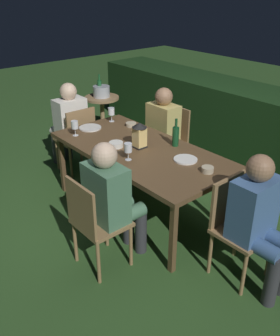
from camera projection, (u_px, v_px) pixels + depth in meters
The scene contains 23 objects.
ground_plane at pixel (140, 210), 4.15m from camera, with size 16.00×16.00×0.00m, color #2D5123.
dining_table at pixel (140, 153), 3.83m from camera, with size 1.96×0.96×0.74m.
chair_head_far at pixel (237, 223), 3.09m from camera, with size 0.40×0.42×0.87m.
person_in_blue at pixel (260, 218), 2.89m from camera, with size 0.48×0.38×1.15m.
chair_side_left_b at pixel (94, 221), 3.12m from camera, with size 0.42×0.40×0.87m.
person_in_green at pixel (113, 197), 3.17m from camera, with size 0.38×0.47×1.15m.
chair_head_near at pixel (77, 137), 4.76m from camera, with size 0.40×0.42×0.87m.
person_in_cream at pixel (68, 122), 4.83m from camera, with size 0.48×0.38×1.15m.
chair_side_right_a at pixel (170, 138), 4.73m from camera, with size 0.42×0.40×0.87m.
person_in_mustard at pixel (159, 130), 4.55m from camera, with size 0.38×0.47×1.15m.
lantern_centerpiece at pixel (139, 134), 3.77m from camera, with size 0.15×0.15×0.27m.
green_bottle_on_table at pixel (176, 136), 3.83m from camera, with size 0.07×0.07×0.29m.
wine_glass_a at pixel (128, 148), 3.52m from camera, with size 0.08×0.08×0.17m.
wine_glass_b at pixel (75, 125), 4.07m from camera, with size 0.08×0.08×0.17m.
wine_glass_c at pixel (111, 112), 4.48m from camera, with size 0.08×0.08×0.17m.
plate_a at pixel (185, 159), 3.56m from camera, with size 0.23×0.23×0.01m, color white.
plate_b at pixel (90, 128), 4.31m from camera, with size 0.25×0.25×0.01m, color silver.
bowl_olives at pixel (208, 169), 3.34m from camera, with size 0.11×0.11×0.05m.
bowl_bread at pixel (116, 144), 3.84m from camera, with size 0.15×0.15×0.05m.
bowl_salad at pixel (131, 124), 4.37m from camera, with size 0.12×0.12×0.04m.
side_table at pixel (102, 110), 5.98m from camera, with size 0.54×0.54×0.62m.
ice_bucket at pixel (101, 91), 5.84m from camera, with size 0.26×0.26×0.34m.
hedge_backdrop at pixel (258, 126), 5.16m from camera, with size 5.89×0.81×0.95m, color #193816.
Camera 1 is at (2.66, -2.25, 2.29)m, focal length 40.18 mm.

